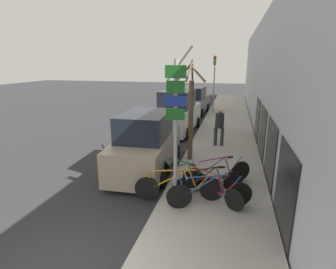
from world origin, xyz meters
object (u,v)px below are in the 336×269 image
object	(u,v)px
bicycle_0	(210,194)
traffic_light	(214,76)
bicycle_2	(211,188)
bicycle_5	(217,173)
bicycle_4	(182,174)
parked_car_0	(146,144)
parked_car_1	(178,113)
bicycle_1	(179,187)
parked_car_2	(194,102)
street_tree	(190,110)
pedestrian_near	(219,124)
bicycle_3	(209,183)
signpost	(176,128)

from	to	relation	value
bicycle_0	traffic_light	size ratio (longest dim) A/B	0.51
bicycle_2	traffic_light	distance (m)	14.08
bicycle_5	bicycle_4	bearing A→B (deg)	70.20
parked_car_0	parked_car_1	distance (m)	6.10
bicycle_1	parked_car_1	distance (m)	8.60
bicycle_4	parked_car_2	bearing A→B (deg)	34.74
parked_car_2	street_tree	xyz separation A→B (m)	(1.47, -10.89, 1.22)
bicycle_2	pedestrian_near	world-z (taller)	pedestrian_near
parked_car_2	bicycle_1	bearing A→B (deg)	-79.59
bicycle_3	parked_car_2	size ratio (longest dim) A/B	0.42
bicycle_0	parked_car_0	world-z (taller)	parked_car_0
bicycle_1	pedestrian_near	xyz separation A→B (m)	(0.79, 5.62, 0.63)
parked_car_1	bicycle_2	bearing A→B (deg)	-68.04
bicycle_1	parked_car_0	distance (m)	2.92
bicycle_0	parked_car_1	bearing A→B (deg)	-0.64
traffic_light	bicycle_2	bearing A→B (deg)	-85.57
bicycle_1	pedestrian_near	bearing A→B (deg)	-20.17
parked_car_1	pedestrian_near	bearing A→B (deg)	-43.10
bicycle_4	parked_car_0	distance (m)	2.12
bicycle_3	bicycle_2	bearing A→B (deg)	171.80
traffic_light	parked_car_1	bearing A→B (deg)	-106.12
signpost	pedestrian_near	xyz separation A→B (m)	(0.86, 5.89, -1.19)
parked_car_2	street_tree	world-z (taller)	street_tree
bicycle_2	bicycle_4	bearing A→B (deg)	87.53
bicycle_2	street_tree	bearing A→B (deg)	55.35
bicycle_2	pedestrian_near	xyz separation A→B (m)	(-0.10, 5.35, 0.68)
bicycle_2	bicycle_3	size ratio (longest dim) A/B	0.91
bicycle_1	parked_car_0	bearing A→B (deg)	25.40
bicycle_3	parked_car_2	bearing A→B (deg)	-19.90
parked_car_2	traffic_light	xyz separation A→B (m)	(1.59, -0.26, 2.05)
parked_car_1	traffic_light	distance (m)	6.24
bicycle_1	street_tree	distance (m)	3.83
bicycle_4	street_tree	bearing A→B (deg)	31.86
bicycle_1	bicycle_3	size ratio (longest dim) A/B	1.26
bicycle_3	parked_car_0	bearing A→B (deg)	24.81
signpost	traffic_light	bearing A→B (deg)	90.43
street_tree	traffic_light	world-z (taller)	street_tree
bicycle_3	parked_car_1	xyz separation A→B (m)	(-2.62, 7.87, 0.57)
traffic_light	bicycle_0	bearing A→B (deg)	-85.72
bicycle_0	bicycle_4	xyz separation A→B (m)	(-1.00, 1.23, -0.05)
bicycle_3	parked_car_1	size ratio (longest dim) A/B	0.42
parked_car_0	parked_car_2	distance (m)	12.06
bicycle_2	pedestrian_near	bearing A→B (deg)	36.06
bicycle_0	parked_car_1	xyz separation A→B (m)	(-2.72, 8.57, 0.55)
parked_car_0	bicycle_4	bearing A→B (deg)	-39.68
bicycle_2	bicycle_4	size ratio (longest dim) A/B	0.92
signpost	bicycle_4	xyz separation A→B (m)	(-0.05, 1.31, -1.88)
bicycle_1	bicycle_2	world-z (taller)	bicycle_1
bicycle_2	bicycle_0	bearing A→B (deg)	-145.22
bicycle_0	bicycle_2	bearing A→B (deg)	-18.44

